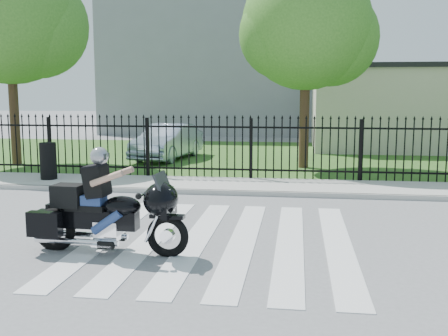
# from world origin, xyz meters

# --- Properties ---
(ground) EXTENTS (120.00, 120.00, 0.00)m
(ground) POSITION_xyz_m (0.00, 0.00, 0.00)
(ground) COLOR slate
(ground) RESTS_ON ground
(crosswalk) EXTENTS (5.00, 5.50, 0.01)m
(crosswalk) POSITION_xyz_m (0.00, 0.00, 0.01)
(crosswalk) COLOR silver
(crosswalk) RESTS_ON ground
(sidewalk) EXTENTS (40.00, 2.00, 0.12)m
(sidewalk) POSITION_xyz_m (0.00, 5.00, 0.06)
(sidewalk) COLOR #ADAAA3
(sidewalk) RESTS_ON ground
(curb) EXTENTS (40.00, 0.12, 0.12)m
(curb) POSITION_xyz_m (0.00, 4.00, 0.06)
(curb) COLOR #ADAAA3
(curb) RESTS_ON ground
(grass_strip) EXTENTS (40.00, 12.00, 0.02)m
(grass_strip) POSITION_xyz_m (0.00, 12.00, 0.01)
(grass_strip) COLOR #29591E
(grass_strip) RESTS_ON ground
(iron_fence) EXTENTS (26.00, 0.04, 1.80)m
(iron_fence) POSITION_xyz_m (0.00, 6.00, 0.90)
(iron_fence) COLOR black
(iron_fence) RESTS_ON ground
(tree_left) EXTENTS (4.80, 4.80, 7.58)m
(tree_left) POSITION_xyz_m (-8.50, 8.50, 5.17)
(tree_left) COLOR #382316
(tree_left) RESTS_ON ground
(tree_mid) EXTENTS (4.20, 4.20, 6.78)m
(tree_mid) POSITION_xyz_m (1.50, 9.00, 4.67)
(tree_mid) COLOR #382316
(tree_mid) RESTS_ON ground
(building_low) EXTENTS (10.00, 6.00, 3.50)m
(building_low) POSITION_xyz_m (7.00, 16.00, 1.75)
(building_low) COLOR beige
(building_low) RESTS_ON ground
(building_low_roof) EXTENTS (10.20, 6.20, 0.20)m
(building_low_roof) POSITION_xyz_m (7.00, 16.00, 3.60)
(building_low_roof) COLOR black
(building_low_roof) RESTS_ON building_low
(building_tall) EXTENTS (15.00, 10.00, 12.00)m
(building_tall) POSITION_xyz_m (-3.00, 26.00, 6.00)
(building_tall) COLOR gray
(building_tall) RESTS_ON ground
(motorcycle_rider) EXTENTS (2.60, 0.87, 1.72)m
(motorcycle_rider) POSITION_xyz_m (-1.69, -0.91, 0.70)
(motorcycle_rider) COLOR black
(motorcycle_rider) RESTS_ON ground
(parked_car) EXTENTS (2.03, 4.19, 1.32)m
(parked_car) POSITION_xyz_m (-3.55, 10.51, 0.68)
(parked_car) COLOR #A0AEC9
(parked_car) RESTS_ON grass_strip
(litter_bin) EXTENTS (0.53, 0.53, 1.02)m
(litter_bin) POSITION_xyz_m (-5.57, 5.00, 0.63)
(litter_bin) COLOR black
(litter_bin) RESTS_ON sidewalk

